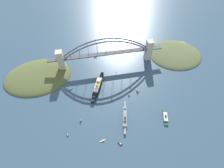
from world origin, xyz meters
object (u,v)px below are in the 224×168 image
small_boat_0 (120,144)px  ocean_liner (98,86)px  channel_marker_buoy (116,72)px  harbor_arch_bridge (106,54)px  small_boat_1 (129,94)px  seaplane_taxiing_near_bridge (96,56)px  small_boat_2 (103,141)px  naval_cruiser (125,117)px  harbor_ferry_steamer (165,117)px  small_boat_5 (70,88)px  small_boat_7 (81,120)px  small_boat_4 (67,135)px  small_boat_6 (137,90)px  small_boat_3 (72,83)px

small_boat_0 → ocean_liner: bearing=-80.6°
ocean_liner → channel_marker_buoy: size_ratio=30.80×
harbor_arch_bridge → small_boat_1: size_ratio=40.48×
seaplane_taxiing_near_bridge → small_boat_2: size_ratio=0.78×
naval_cruiser → seaplane_taxiing_near_bridge: bearing=-79.8°
channel_marker_buoy → harbor_ferry_steamer: bearing=116.6°
small_boat_5 → small_boat_7: size_ratio=0.97×
harbor_arch_bridge → channel_marker_buoy: harbor_arch_bridge is taller
naval_cruiser → ocean_liner: bearing=-63.5°
seaplane_taxiing_near_bridge → small_boat_4: seaplane_taxiing_near_bridge is taller
naval_cruiser → small_boat_4: size_ratio=9.06×
harbor_arch_bridge → channel_marker_buoy: (-18.51, 36.63, -30.11)m
small_boat_7 → channel_marker_buoy: size_ratio=3.10×
small_boat_6 → ocean_liner: bearing=-16.6°
harbor_arch_bridge → small_boat_6: bearing=117.6°
harbor_arch_bridge → channel_marker_buoy: 50.90m
seaplane_taxiing_near_bridge → small_boat_6: bearing=120.2°
seaplane_taxiing_near_bridge → small_boat_7: small_boat_7 is taller
naval_cruiser → small_boat_5: naval_cruiser is taller
naval_cruiser → small_boat_5: 142.61m
ocean_liner → small_boat_7: ocean_liner is taller
small_boat_7 → harbor_arch_bridge: bearing=-116.5°
small_boat_4 → naval_cruiser: bearing=-172.3°
small_boat_3 → small_boat_5: bearing=76.1°
harbor_arch_bridge → small_boat_7: (77.61, 155.94, -27.25)m
harbor_ferry_steamer → small_boat_7: small_boat_7 is taller
ocean_liner → small_boat_0: (-23.03, 138.47, -5.08)m
harbor_arch_bridge → harbor_ferry_steamer: harbor_arch_bridge is taller
small_boat_1 → small_boat_5: 135.29m
seaplane_taxiing_near_bridge → small_boat_7: 195.62m
ocean_liner → small_boat_5: size_ratio=10.22×
small_boat_1 → small_boat_5: bearing=-17.8°
small_boat_3 → small_boat_4: 129.32m
small_boat_0 → channel_marker_buoy: channel_marker_buoy is taller
small_boat_4 → small_boat_6: size_ratio=0.81×
small_boat_3 → channel_marker_buoy: channel_marker_buoy is taller
small_boat_6 → small_boat_4: bearing=25.9°
seaplane_taxiing_near_bridge → small_boat_0: size_ratio=1.19×
ocean_liner → small_boat_3: size_ratio=11.70×
channel_marker_buoy → harbor_arch_bridge: bearing=-63.2°
harbor_arch_bridge → small_boat_5: bearing=36.5°
small_boat_4 → small_boat_7: 37.16m
ocean_liner → naval_cruiser: (-43.76, 87.85, -2.92)m
naval_cruiser → small_boat_6: 75.85m
harbor_ferry_steamer → small_boat_7: bearing=-8.4°
naval_cruiser → channel_marker_buoy: (-8.18, -129.31, -1.92)m
small_boat_4 → small_boat_7: size_ratio=0.93×
small_boat_3 → small_boat_5: (4.53, 18.30, 2.80)m
small_boat_7 → ocean_liner: bearing=-119.6°
harbor_arch_bridge → small_boat_5: 122.64m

